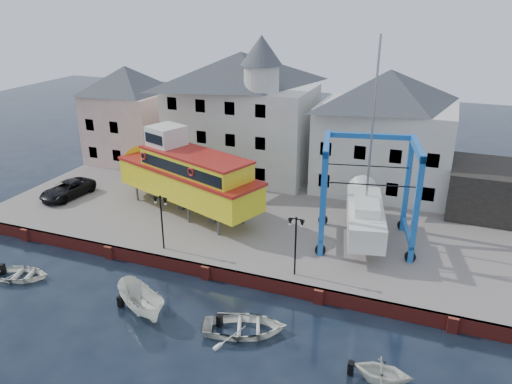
% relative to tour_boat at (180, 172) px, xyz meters
% --- Properties ---
extents(ground, '(140.00, 140.00, 0.00)m').
position_rel_tour_boat_xyz_m(ground, '(6.24, -8.01, -4.34)').
color(ground, black).
rests_on(ground, ground).
extents(hardstanding, '(44.00, 22.00, 1.00)m').
position_rel_tour_boat_xyz_m(hardstanding, '(6.24, 2.99, -3.84)').
color(hardstanding, slate).
rests_on(hardstanding, ground).
extents(quay_wall, '(44.00, 0.47, 1.00)m').
position_rel_tour_boat_xyz_m(quay_wall, '(6.24, -7.90, -3.84)').
color(quay_wall, maroon).
rests_on(quay_wall, ground).
extents(building_pink, '(8.00, 7.00, 10.30)m').
position_rel_tour_boat_xyz_m(building_pink, '(-11.76, 9.99, 1.81)').
color(building_pink, '#D19E94').
rests_on(building_pink, hardstanding).
extents(building_white_main, '(14.00, 8.30, 14.00)m').
position_rel_tour_boat_xyz_m(building_white_main, '(1.37, 10.38, 3.00)').
color(building_white_main, beige).
rests_on(building_white_main, hardstanding).
extents(building_white_right, '(12.00, 8.00, 11.20)m').
position_rel_tour_boat_xyz_m(building_white_right, '(15.24, 10.99, 2.26)').
color(building_white_right, beige).
rests_on(building_white_right, hardstanding).
extents(shed_dark, '(8.00, 7.00, 4.00)m').
position_rel_tour_boat_xyz_m(shed_dark, '(25.24, 8.99, -1.34)').
color(shed_dark, black).
rests_on(shed_dark, hardstanding).
extents(lamp_post_left, '(1.12, 0.32, 4.20)m').
position_rel_tour_boat_xyz_m(lamp_post_left, '(2.24, -6.81, -0.17)').
color(lamp_post_left, black).
rests_on(lamp_post_left, hardstanding).
extents(lamp_post_right, '(1.12, 0.32, 4.20)m').
position_rel_tour_boat_xyz_m(lamp_post_right, '(12.24, -6.81, -0.17)').
color(lamp_post_right, black).
rests_on(lamp_post_right, hardstanding).
extents(tour_boat, '(16.59, 9.32, 7.08)m').
position_rel_tour_boat_xyz_m(tour_boat, '(0.00, 0.00, 0.00)').
color(tour_boat, '#59595E').
rests_on(tour_boat, hardstanding).
extents(travel_lift, '(7.94, 10.20, 14.95)m').
position_rel_tour_boat_xyz_m(travel_lift, '(15.49, 0.43, -0.85)').
color(travel_lift, '#1A63AE').
rests_on(travel_lift, hardstanding).
extents(van, '(3.01, 5.52, 1.47)m').
position_rel_tour_boat_xyz_m(van, '(-11.08, -1.38, -2.61)').
color(van, black).
rests_on(van, hardstanding).
extents(motorboat_a, '(5.00, 3.91, 1.83)m').
position_rel_tour_boat_xyz_m(motorboat_a, '(4.31, -12.92, -4.34)').
color(motorboat_a, white).
rests_on(motorboat_a, ground).
extents(motorboat_b, '(5.83, 5.00, 1.02)m').
position_rel_tour_boat_xyz_m(motorboat_b, '(10.96, -12.45, -4.34)').
color(motorboat_b, white).
rests_on(motorboat_b, ground).
extents(motorboat_c, '(3.03, 2.62, 1.58)m').
position_rel_tour_boat_xyz_m(motorboat_c, '(19.00, -13.65, -4.34)').
color(motorboat_c, white).
rests_on(motorboat_c, ground).
extents(motorboat_d, '(4.63, 3.84, 0.83)m').
position_rel_tour_boat_xyz_m(motorboat_d, '(-5.82, -12.59, -4.34)').
color(motorboat_d, white).
rests_on(motorboat_d, ground).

